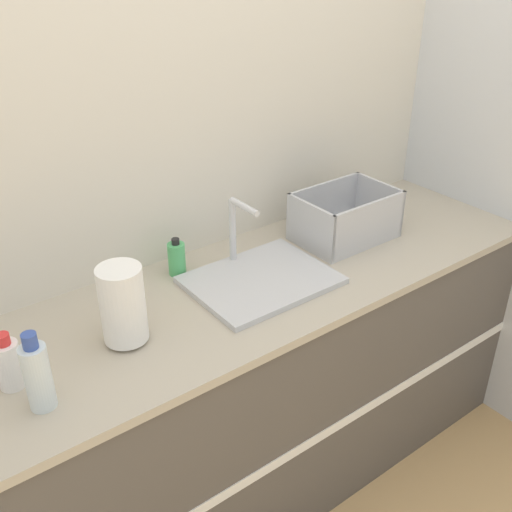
{
  "coord_description": "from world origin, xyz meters",
  "views": [
    {
      "loc": [
        -0.99,
        -1.05,
        1.98
      ],
      "look_at": [
        0.02,
        0.28,
        1.05
      ],
      "focal_mm": 42.0,
      "sensor_mm": 36.0,
      "label": 1
    }
  ],
  "objects": [
    {
      "name": "wall_back",
      "position": [
        0.0,
        0.66,
        1.3
      ],
      "size": [
        4.7,
        0.06,
        2.6
      ],
      "color": "beige",
      "rests_on": "ground_plane"
    },
    {
      "name": "wall_right",
      "position": [
        1.18,
        0.32,
        1.3
      ],
      "size": [
        0.06,
        2.63,
        2.6
      ],
      "color": "silver",
      "rests_on": "ground_plane"
    },
    {
      "name": "counter_cabinet",
      "position": [
        0.0,
        0.32,
        0.46
      ],
      "size": [
        2.33,
        0.65,
        0.93
      ],
      "color": "#514C47",
      "rests_on": "ground_plane"
    },
    {
      "name": "sink",
      "position": [
        0.05,
        0.31,
        0.95
      ],
      "size": [
        0.47,
        0.36,
        0.26
      ],
      "color": "silver",
      "rests_on": "counter_cabinet"
    },
    {
      "name": "paper_towel_roll",
      "position": [
        -0.45,
        0.28,
        1.05
      ],
      "size": [
        0.13,
        0.13,
        0.24
      ],
      "color": "#4C4C51",
      "rests_on": "counter_cabinet"
    },
    {
      "name": "dish_rack",
      "position": [
        0.51,
        0.37,
        1.0
      ],
      "size": [
        0.37,
        0.25,
        0.19
      ],
      "color": "#B7BABF",
      "rests_on": "counter_cabinet"
    },
    {
      "name": "bottle_clear",
      "position": [
        -0.73,
        0.16,
        1.02
      ],
      "size": [
        0.07,
        0.07,
        0.22
      ],
      "color": "silver",
      "rests_on": "counter_cabinet"
    },
    {
      "name": "bottle_white_spray",
      "position": [
        -0.77,
        0.28,
        1.0
      ],
      "size": [
        0.07,
        0.07,
        0.16
      ],
      "color": "white",
      "rests_on": "counter_cabinet"
    },
    {
      "name": "soap_dispenser",
      "position": [
        -0.14,
        0.52,
        0.99
      ],
      "size": [
        0.06,
        0.06,
        0.13
      ],
      "color": "#4CB266",
      "rests_on": "counter_cabinet"
    }
  ]
}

